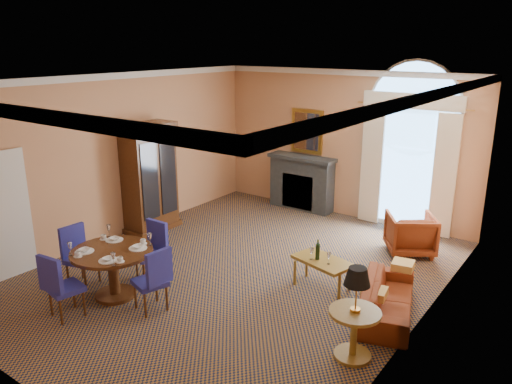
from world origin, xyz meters
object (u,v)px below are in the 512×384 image
Objects in this scene: armoire at (149,180)px; armchair at (410,234)px; side_table at (356,304)px; sofa at (387,298)px; dining_table at (113,262)px; coffee_table at (322,262)px.

armoire is 2.68× the size of armchair.
armoire is 5.57m from side_table.
sofa is 1.31m from side_table.
sofa is (5.27, -0.39, -0.82)m from armoire.
side_table reaches higher than armchair.
armchair is 3.60m from side_table.
armoire reaches higher than dining_table.
dining_table reaches higher than coffee_table.
armchair is at bearing -5.22° from sofa.
coffee_table is at bearing -2.96° from armoire.
armoire reaches higher than sofa.
coffee_table is at bearing 64.11° from sofa.
sofa is at bearing 5.89° from coffee_table.
coffee_table is (2.42, 2.12, -0.13)m from dining_table.
armchair is (-0.50, 2.32, 0.13)m from sofa.
armchair is at bearing 54.25° from dining_table.
sofa is (3.57, 1.95, -0.32)m from dining_table.
coffee_table reaches higher than sofa.
coffee_table is at bearing 41.30° from dining_table.
dining_table reaches higher than sofa.
dining_table is 3.22m from coffee_table.
side_table is (3.62, 0.73, 0.16)m from dining_table.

